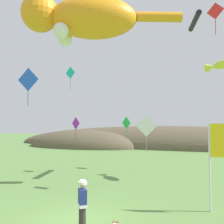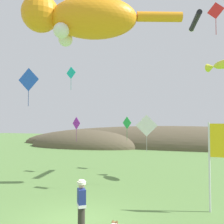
{
  "view_description": "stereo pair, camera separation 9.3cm",
  "coord_description": "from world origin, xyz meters",
  "px_view_note": "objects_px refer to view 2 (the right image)",
  "views": [
    {
      "loc": [
        4.42,
        -8.41,
        3.72
      ],
      "look_at": [
        0.0,
        4.0,
        4.27
      ],
      "focal_mm": 40.0,
      "sensor_mm": 36.0,
      "label": 1
    },
    {
      "loc": [
        4.51,
        -8.38,
        3.72
      ],
      "look_at": [
        0.0,
        4.0,
        4.27
      ],
      "focal_mm": 40.0,
      "sensor_mm": 36.0,
      "label": 2
    }
  ],
  "objects_px": {
    "kite_spool": "(115,224)",
    "kite_diamond_green": "(127,123)",
    "festival_attendant": "(81,205)",
    "kite_fish_windsock": "(221,65)",
    "kite_diamond_white": "(147,126)",
    "kite_diamond_red": "(216,11)",
    "festival_banner_pole": "(213,153)",
    "kite_diamond_violet": "(76,124)",
    "kite_diamond_blue": "(29,80)",
    "kite_giant_cat": "(82,18)",
    "kite_tube_streamer": "(195,21)",
    "kite_diamond_teal": "(71,73)"
  },
  "relations": [
    {
      "from": "festival_attendant",
      "to": "kite_fish_windsock",
      "type": "relative_size",
      "value": 0.88
    },
    {
      "from": "kite_tube_streamer",
      "to": "kite_diamond_teal",
      "type": "relative_size",
      "value": 1.61
    },
    {
      "from": "kite_diamond_violet",
      "to": "festival_banner_pole",
      "type": "bearing_deg",
      "value": -30.51
    },
    {
      "from": "kite_spool",
      "to": "kite_diamond_green",
      "type": "distance_m",
      "value": 11.76
    },
    {
      "from": "kite_fish_windsock",
      "to": "kite_giant_cat",
      "type": "bearing_deg",
      "value": -149.78
    },
    {
      "from": "festival_banner_pole",
      "to": "kite_diamond_teal",
      "type": "xyz_separation_m",
      "value": [
        -10.52,
        6.66,
        5.33
      ]
    },
    {
      "from": "kite_spool",
      "to": "kite_giant_cat",
      "type": "xyz_separation_m",
      "value": [
        -3.78,
        4.87,
        9.89
      ]
    },
    {
      "from": "festival_attendant",
      "to": "kite_spool",
      "type": "distance_m",
      "value": 1.47
    },
    {
      "from": "kite_spool",
      "to": "kite_diamond_green",
      "type": "relative_size",
      "value": 0.13
    },
    {
      "from": "kite_giant_cat",
      "to": "kite_diamond_blue",
      "type": "xyz_separation_m",
      "value": [
        -3.1,
        -0.99,
        -3.73
      ]
    },
    {
      "from": "festival_banner_pole",
      "to": "kite_fish_windsock",
      "type": "xyz_separation_m",
      "value": [
        0.81,
        6.7,
        5.13
      ]
    },
    {
      "from": "kite_diamond_violet",
      "to": "kite_diamond_blue",
      "type": "bearing_deg",
      "value": -100.97
    },
    {
      "from": "kite_fish_windsock",
      "to": "kite_diamond_white",
      "type": "bearing_deg",
      "value": -143.39
    },
    {
      "from": "festival_banner_pole",
      "to": "kite_giant_cat",
      "type": "xyz_separation_m",
      "value": [
        -7.16,
        2.05,
        7.59
      ]
    },
    {
      "from": "kite_diamond_blue",
      "to": "kite_diamond_white",
      "type": "bearing_deg",
      "value": 19.59
    },
    {
      "from": "kite_fish_windsock",
      "to": "kite_tube_streamer",
      "type": "xyz_separation_m",
      "value": [
        -1.63,
        0.48,
        3.35
      ]
    },
    {
      "from": "festival_banner_pole",
      "to": "kite_giant_cat",
      "type": "height_order",
      "value": "kite_giant_cat"
    },
    {
      "from": "kite_diamond_teal",
      "to": "kite_spool",
      "type": "bearing_deg",
      "value": -53.03
    },
    {
      "from": "kite_spool",
      "to": "kite_diamond_red",
      "type": "relative_size",
      "value": 0.13
    },
    {
      "from": "festival_banner_pole",
      "to": "kite_diamond_red",
      "type": "xyz_separation_m",
      "value": [
        0.37,
        3.62,
        7.53
      ]
    },
    {
      "from": "festival_banner_pole",
      "to": "kite_tube_streamer",
      "type": "bearing_deg",
      "value": 96.5
    },
    {
      "from": "kite_fish_windsock",
      "to": "kite_diamond_white",
      "type": "height_order",
      "value": "kite_fish_windsock"
    },
    {
      "from": "festival_banner_pole",
      "to": "kite_diamond_violet",
      "type": "bearing_deg",
      "value": 149.49
    },
    {
      "from": "kite_fish_windsock",
      "to": "kite_diamond_white",
      "type": "xyz_separation_m",
      "value": [
        -4.38,
        -3.25,
        -4.05
      ]
    },
    {
      "from": "kite_diamond_white",
      "to": "kite_diamond_violet",
      "type": "bearing_deg",
      "value": 160.27
    },
    {
      "from": "kite_fish_windsock",
      "to": "kite_spool",
      "type": "bearing_deg",
      "value": -113.79
    },
    {
      "from": "kite_tube_streamer",
      "to": "kite_diamond_white",
      "type": "distance_m",
      "value": 8.73
    },
    {
      "from": "kite_spool",
      "to": "kite_tube_streamer",
      "type": "bearing_deg",
      "value": 75.61
    },
    {
      "from": "kite_diamond_white",
      "to": "kite_diamond_red",
      "type": "bearing_deg",
      "value": 2.58
    },
    {
      "from": "festival_banner_pole",
      "to": "kite_fish_windsock",
      "type": "relative_size",
      "value": 1.84
    },
    {
      "from": "festival_banner_pole",
      "to": "kite_giant_cat",
      "type": "relative_size",
      "value": 0.4
    },
    {
      "from": "festival_attendant",
      "to": "kite_tube_streamer",
      "type": "height_order",
      "value": "kite_tube_streamer"
    },
    {
      "from": "kite_spool",
      "to": "festival_attendant",
      "type": "bearing_deg",
      "value": -137.3
    },
    {
      "from": "kite_spool",
      "to": "kite_diamond_blue",
      "type": "relative_size",
      "value": 0.11
    },
    {
      "from": "kite_giant_cat",
      "to": "kite_diamond_teal",
      "type": "bearing_deg",
      "value": 126.04
    },
    {
      "from": "kite_diamond_teal",
      "to": "kite_diamond_red",
      "type": "height_order",
      "value": "kite_diamond_red"
    },
    {
      "from": "kite_spool",
      "to": "kite_diamond_violet",
      "type": "bearing_deg",
      "value": 125.74
    },
    {
      "from": "festival_attendant",
      "to": "kite_giant_cat",
      "type": "height_order",
      "value": "kite_giant_cat"
    },
    {
      "from": "kite_diamond_red",
      "to": "kite_diamond_violet",
      "type": "height_order",
      "value": "kite_diamond_red"
    },
    {
      "from": "festival_banner_pole",
      "to": "kite_diamond_green",
      "type": "bearing_deg",
      "value": 127.41
    },
    {
      "from": "festival_attendant",
      "to": "kite_giant_cat",
      "type": "bearing_deg",
      "value": 116.89
    },
    {
      "from": "festival_banner_pole",
      "to": "kite_diamond_blue",
      "type": "relative_size",
      "value": 1.6
    },
    {
      "from": "kite_diamond_teal",
      "to": "kite_diamond_green",
      "type": "height_order",
      "value": "kite_diamond_teal"
    },
    {
      "from": "kite_spool",
      "to": "festival_banner_pole",
      "type": "relative_size",
      "value": 0.07
    },
    {
      "from": "kite_diamond_green",
      "to": "kite_fish_windsock",
      "type": "bearing_deg",
      "value": -10.99
    },
    {
      "from": "kite_diamond_white",
      "to": "kite_diamond_red",
      "type": "xyz_separation_m",
      "value": [
        3.93,
        0.18,
        6.45
      ]
    },
    {
      "from": "kite_spool",
      "to": "festival_banner_pole",
      "type": "height_order",
      "value": "festival_banner_pole"
    },
    {
      "from": "kite_diamond_green",
      "to": "kite_diamond_violet",
      "type": "bearing_deg",
      "value": -142.21
    },
    {
      "from": "kite_spool",
      "to": "kite_diamond_green",
      "type": "xyz_separation_m",
      "value": [
        -2.78,
        10.87,
        3.53
      ]
    },
    {
      "from": "festival_attendant",
      "to": "kite_diamond_red",
      "type": "relative_size",
      "value": 0.95
    }
  ]
}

